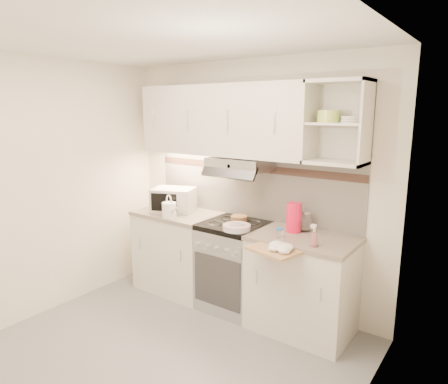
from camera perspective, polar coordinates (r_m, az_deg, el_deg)
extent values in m
plane|color=gray|center=(3.59, -9.39, -22.43)|extent=(3.00, 3.00, 0.00)
cube|color=white|center=(4.14, 3.84, 1.16)|extent=(3.00, 0.04, 2.50)
cube|color=white|center=(4.26, -24.37, 0.43)|extent=(0.04, 2.80, 2.50)
cube|color=white|center=(2.29, 17.34, -8.10)|extent=(0.04, 2.80, 2.50)
cube|color=white|center=(3.02, -11.06, 20.93)|extent=(3.00, 2.80, 0.04)
cube|color=silver|center=(4.14, 3.78, 0.73)|extent=(2.40, 0.02, 0.64)
cube|color=#3A261F|center=(4.10, 3.75, 3.46)|extent=(2.40, 0.01, 0.08)
cube|color=silver|center=(4.08, -0.35, 10.21)|extent=(1.90, 0.34, 0.70)
cube|color=silver|center=(3.50, 15.93, 9.53)|extent=(0.50, 0.34, 0.70)
cylinder|color=#B4D652|center=(3.53, 14.74, 10.42)|extent=(0.19, 0.19, 0.10)
cylinder|color=silver|center=(3.46, 17.85, 9.87)|extent=(0.18, 0.18, 0.06)
cube|color=#B7B7BC|center=(3.94, 2.34, 4.02)|extent=(0.60, 0.40, 0.12)
cube|color=silver|center=(4.57, -6.43, -8.56)|extent=(0.90, 0.60, 0.86)
cube|color=gray|center=(4.44, -6.56, -3.09)|extent=(0.92, 0.62, 0.04)
cube|color=silver|center=(3.80, 11.07, -13.04)|extent=(0.90, 0.60, 0.86)
cube|color=gray|center=(3.63, 11.35, -6.58)|extent=(0.92, 0.62, 0.04)
cube|color=#B7B7BC|center=(4.14, 1.44, -10.78)|extent=(0.60, 0.58, 0.85)
cube|color=black|center=(3.99, 1.47, -4.79)|extent=(0.60, 0.60, 0.05)
cube|color=silver|center=(4.47, -7.21, -1.05)|extent=(0.54, 0.47, 0.25)
cube|color=black|center=(4.36, -8.69, -1.43)|extent=(0.28, 0.12, 0.19)
cylinder|color=white|center=(4.20, -7.84, -2.55)|extent=(0.15, 0.15, 0.16)
cone|color=white|center=(4.10, -7.22, -2.58)|extent=(0.20, 0.12, 0.12)
torus|color=white|center=(4.18, -7.88, -1.21)|extent=(0.12, 0.06, 0.13)
cylinder|color=silver|center=(3.75, 1.81, -5.31)|extent=(0.26, 0.26, 0.02)
cylinder|color=silver|center=(3.75, 1.81, -5.07)|extent=(0.26, 0.26, 0.02)
cylinder|color=silver|center=(3.74, 1.81, -4.82)|extent=(0.26, 0.26, 0.02)
cube|color=silver|center=(3.74, 1.81, -4.66)|extent=(0.17, 0.05, 0.01)
cylinder|color=#B58942|center=(4.08, 2.17, -3.73)|extent=(0.17, 0.17, 0.04)
cylinder|color=#F2113C|center=(3.72, 9.98, -3.59)|extent=(0.14, 0.14, 0.27)
cube|color=#F2113C|center=(3.66, 10.75, -3.30)|extent=(0.03, 0.04, 0.11)
cylinder|color=white|center=(3.77, 11.56, -4.23)|extent=(0.09, 0.09, 0.17)
cylinder|color=#B7B7BC|center=(3.75, 11.62, -2.84)|extent=(0.10, 0.10, 0.02)
cylinder|color=silver|center=(3.55, 7.91, -5.96)|extent=(0.06, 0.06, 0.07)
cylinder|color=#2465B6|center=(3.53, 7.93, -5.26)|extent=(0.06, 0.06, 0.02)
cone|color=pink|center=(3.38, 12.74, -6.57)|extent=(0.08, 0.08, 0.13)
cube|color=#AC7F53|center=(3.37, 7.58, -8.06)|extent=(0.48, 0.45, 0.02)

